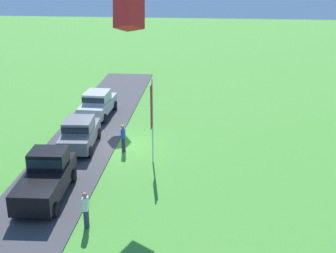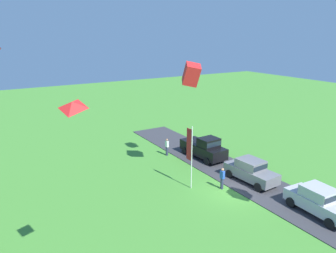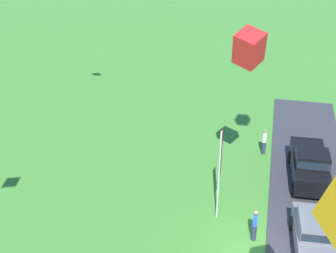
% 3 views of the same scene
% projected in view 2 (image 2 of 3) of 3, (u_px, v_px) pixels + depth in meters
% --- Properties ---
extents(ground_plane, '(120.00, 120.00, 0.00)m').
position_uv_depth(ground_plane, '(231.00, 192.00, 24.79)').
color(ground_plane, '#478E33').
extents(pavement_strip, '(36.00, 4.40, 0.06)m').
position_uv_depth(pavement_strip, '(255.00, 184.00, 26.02)').
color(pavement_strip, '#38383D').
rests_on(pavement_strip, ground).
extents(car_sedan_near_entrance, '(4.48, 2.11, 1.84)m').
position_uv_depth(car_sedan_near_entrance, '(319.00, 200.00, 21.42)').
color(car_sedan_near_entrance, '#B7B7BC').
rests_on(car_sedan_near_entrance, ground).
extents(car_sedan_far_end, '(4.50, 2.17, 1.84)m').
position_uv_depth(car_sedan_far_end, '(251.00, 170.00, 26.12)').
color(car_sedan_far_end, slate).
rests_on(car_sedan_far_end, ground).
extents(car_pickup_by_flagpole, '(5.08, 2.23, 2.14)m').
position_uv_depth(car_pickup_by_flagpole, '(204.00, 147.00, 31.07)').
color(car_pickup_by_flagpole, black).
rests_on(car_pickup_by_flagpole, ground).
extents(person_watching_sky, '(0.36, 0.24, 1.71)m').
position_uv_depth(person_watching_sky, '(222.00, 178.00, 25.00)').
color(person_watching_sky, '#2D334C').
rests_on(person_watching_sky, ground).
extents(person_beside_suv, '(0.36, 0.24, 1.71)m').
position_uv_depth(person_beside_suv, '(167.00, 147.00, 31.93)').
color(person_beside_suv, '#2D334C').
rests_on(person_beside_suv, ground).
extents(flag_banner, '(0.71, 0.08, 4.95)m').
position_uv_depth(flag_banner, '(190.00, 149.00, 24.71)').
color(flag_banner, silver).
rests_on(flag_banner, ground).
extents(kite_diamond_topmost, '(1.16, 1.16, 0.56)m').
position_uv_depth(kite_diamond_topmost, '(72.00, 105.00, 11.43)').
color(kite_diamond_topmost, red).
extents(kite_box_over_trees, '(1.93, 1.54, 1.98)m').
position_uv_depth(kite_box_over_trees, '(191.00, 74.00, 24.70)').
color(kite_box_over_trees, red).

